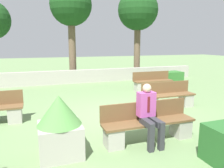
# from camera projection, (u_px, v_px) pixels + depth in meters

# --- Properties ---
(ground_plane) EXTENTS (60.00, 60.00, 0.00)m
(ground_plane) POSITION_uv_depth(u_px,v_px,m) (117.00, 115.00, 6.80)
(ground_plane) COLOR #6B8956
(perimeter_wall) EXTENTS (14.52, 0.30, 0.74)m
(perimeter_wall) POSITION_uv_depth(u_px,v_px,m) (80.00, 76.00, 12.27)
(perimeter_wall) COLOR #ADA89E
(perimeter_wall) RESTS_ON ground_plane
(bench_front) EXTENTS (2.17, 0.49, 0.88)m
(bench_front) POSITION_uv_depth(u_px,v_px,m) (148.00, 126.00, 4.96)
(bench_front) COLOR brown
(bench_front) RESTS_ON ground_plane
(bench_left_side) EXTENTS (1.92, 0.49, 0.88)m
(bench_left_side) POSITION_uv_depth(u_px,v_px,m) (153.00, 83.00, 10.35)
(bench_left_side) COLOR brown
(bench_left_side) RESTS_ON ground_plane
(bench_right_side) EXTENTS (1.89, 0.49, 0.88)m
(bench_right_side) POSITION_uv_depth(u_px,v_px,m) (168.00, 98.00, 7.54)
(bench_right_side) COLOR brown
(bench_right_side) RESTS_ON ground_plane
(person_seated_man) EXTENTS (0.38, 0.64, 1.34)m
(person_seated_man) POSITION_uv_depth(u_px,v_px,m) (149.00, 112.00, 4.73)
(person_seated_man) COLOR #333338
(person_seated_man) RESTS_ON ground_plane
(hedge_block_mid_left) EXTENTS (1.63, 0.78, 0.68)m
(hedge_block_mid_left) POSITION_uv_depth(u_px,v_px,m) (167.00, 78.00, 11.96)
(hedge_block_mid_left) COLOR #33702D
(hedge_block_mid_left) RESTS_ON ground_plane
(planter_corner_left) EXTENTS (0.86, 0.86, 1.23)m
(planter_corner_left) POSITION_uv_depth(u_px,v_px,m) (60.00, 125.00, 4.26)
(planter_corner_left) COLOR #ADA89E
(planter_corner_left) RESTS_ON ground_plane
(tree_center_left) EXTENTS (2.40, 2.40, 5.58)m
(tree_center_left) POSITION_uv_depth(u_px,v_px,m) (71.00, 7.00, 12.47)
(tree_center_left) COLOR brown
(tree_center_left) RESTS_ON ground_plane
(tree_center_right) EXTENTS (2.57, 2.57, 5.59)m
(tree_center_right) POSITION_uv_depth(u_px,v_px,m) (138.00, 11.00, 13.96)
(tree_center_right) COLOR brown
(tree_center_right) RESTS_ON ground_plane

